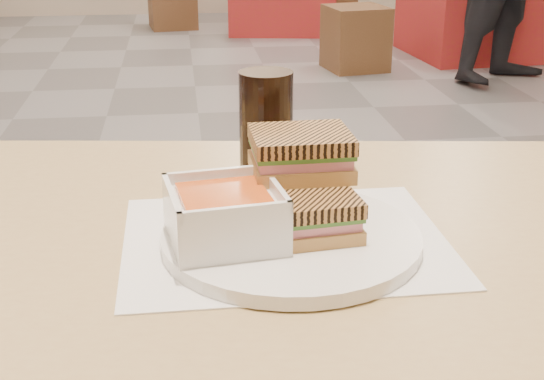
{
  "coord_description": "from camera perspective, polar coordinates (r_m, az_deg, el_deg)",
  "views": [
    {
      "loc": [
        -0.09,
        -2.78,
        1.13
      ],
      "look_at": [
        0.01,
        -2.0,
        0.82
      ],
      "focal_mm": 49.34,
      "sensor_mm": 36.0,
      "label": 1
    }
  ],
  "objects": [
    {
      "name": "bg_chair_1l",
      "position": [
        5.25,
        6.39,
        11.44
      ],
      "size": [
        0.44,
        0.44,
        0.43
      ],
      "color": "brown",
      "rests_on": "ground"
    },
    {
      "name": "panini_upper",
      "position": [
        0.9,
        2.21,
        2.83
      ],
      "size": [
        0.12,
        0.1,
        0.05
      ],
      "color": "tan",
      "rests_on": "panini_lower"
    },
    {
      "name": "plate",
      "position": [
        0.87,
        1.47,
        -3.71
      ],
      "size": [
        0.3,
        0.3,
        0.02
      ],
      "color": "white",
      "rests_on": "tray_liner"
    },
    {
      "name": "bg_chair_1r",
      "position": [
        6.21,
        16.75,
        12.18
      ],
      "size": [
        0.38,
        0.38,
        0.41
      ],
      "color": "brown",
      "rests_on": "ground"
    },
    {
      "name": "cola_glass",
      "position": [
        1.04,
        -0.46,
        4.73
      ],
      "size": [
        0.07,
        0.07,
        0.16
      ],
      "color": "black",
      "rests_on": "main_table"
    },
    {
      "name": "bg_table_1",
      "position": [
        5.88,
        15.32,
        13.75
      ],
      "size": [
        0.99,
        0.99,
        0.8
      ],
      "color": "maroon",
      "rests_on": "ground"
    },
    {
      "name": "tray_liner",
      "position": [
        0.89,
        1.01,
        -3.85
      ],
      "size": [
        0.38,
        0.3,
        0.0
      ],
      "color": "white",
      "rests_on": "main_table"
    },
    {
      "name": "main_table",
      "position": [
        0.98,
        6.98,
        -9.01
      ],
      "size": [
        1.28,
        0.85,
        0.75
      ],
      "color": "tan",
      "rests_on": "ground"
    },
    {
      "name": "bg_chair_2l",
      "position": [
        6.97,
        -7.62,
        13.98
      ],
      "size": [
        0.45,
        0.45,
        0.45
      ],
      "color": "brown",
      "rests_on": "ground"
    },
    {
      "name": "panini_lower",
      "position": [
        0.85,
        2.71,
        -1.9
      ],
      "size": [
        0.12,
        0.11,
        0.05
      ],
      "color": "tan",
      "rests_on": "plate"
    },
    {
      "name": "soup_bowl",
      "position": [
        0.84,
        -3.62,
        -2.07
      ],
      "size": [
        0.14,
        0.14,
        0.07
      ],
      "color": "white",
      "rests_on": "plate"
    }
  ]
}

